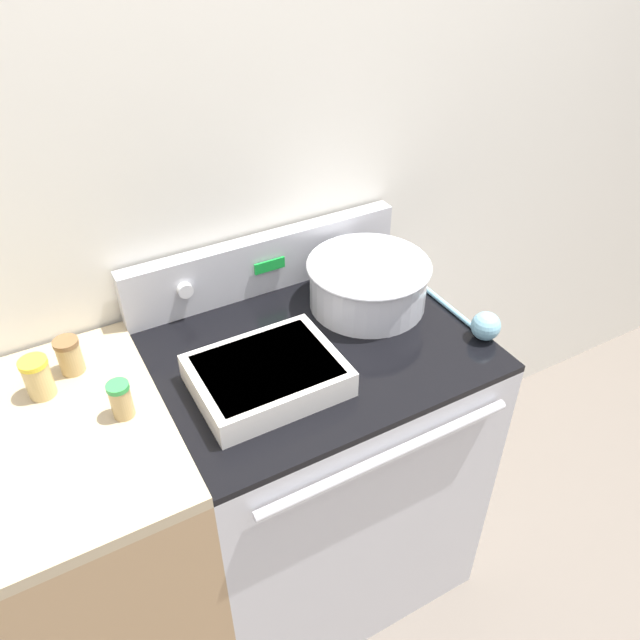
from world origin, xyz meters
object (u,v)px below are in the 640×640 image
object	(u,v)px
casserole_dish	(267,374)
spice_jar_brown_cap	(69,356)
mixing_bowl	(368,281)
spice_jar_yellow_cap	(38,377)
ladle	(481,324)
spice_jar_green_cap	(121,400)

from	to	relation	value
casserole_dish	spice_jar_brown_cap	xyz separation A→B (m)	(-0.38, 0.26, 0.02)
mixing_bowl	spice_jar_yellow_cap	bearing A→B (deg)	176.80
casserole_dish	ladle	world-z (taller)	ladle
spice_jar_yellow_cap	spice_jar_green_cap	bearing A→B (deg)	-47.14
casserole_dish	spice_jar_green_cap	bearing A→B (deg)	169.31
mixing_bowl	spice_jar_brown_cap	xyz separation A→B (m)	(-0.76, 0.10, -0.02)
ladle	spice_jar_brown_cap	xyz separation A→B (m)	(-0.94, 0.35, 0.02)
casserole_dish	spice_jar_brown_cap	distance (m)	0.47
spice_jar_green_cap	ladle	bearing A→B (deg)	-9.58
spice_jar_green_cap	spice_jar_yellow_cap	world-z (taller)	spice_jar_yellow_cap
spice_jar_green_cap	mixing_bowl	bearing A→B (deg)	8.74
spice_jar_green_cap	spice_jar_yellow_cap	xyz separation A→B (m)	(-0.14, 0.15, 0.01)
ladle	spice_jar_yellow_cap	size ratio (longest dim) A/B	3.27
mixing_bowl	spice_jar_brown_cap	size ratio (longest dim) A/B	3.66
mixing_bowl	spice_jar_green_cap	xyz separation A→B (m)	(-0.70, -0.11, -0.02)
mixing_bowl	spice_jar_brown_cap	world-z (taller)	mixing_bowl
mixing_bowl	spice_jar_yellow_cap	size ratio (longest dim) A/B	3.36
mixing_bowl	spice_jar_green_cap	bearing A→B (deg)	-171.26
ladle	spice_jar_yellow_cap	bearing A→B (deg)	163.49
mixing_bowl	casserole_dish	size ratio (longest dim) A/B	1.00
casserole_dish	spice_jar_yellow_cap	distance (m)	0.51
spice_jar_brown_cap	spice_jar_yellow_cap	bearing A→B (deg)	-147.92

